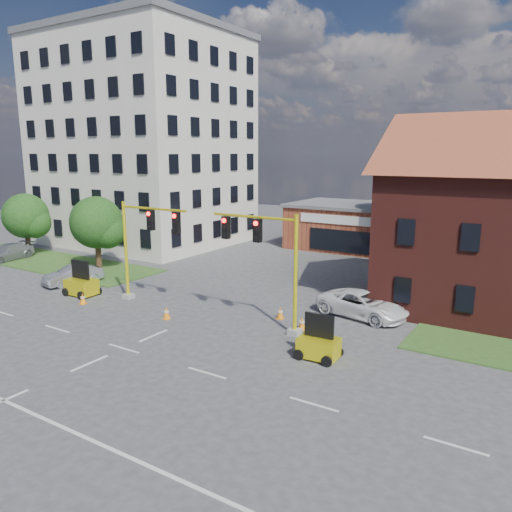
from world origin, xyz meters
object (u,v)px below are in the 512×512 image
object	(u,v)px
signal_mast_west	(144,240)
pickup_white	(363,304)
trailer_east	(319,345)
trailer_west	(82,285)
signal_mast_east	(267,256)

from	to	relation	value
signal_mast_west	pickup_white	xyz separation A→B (m)	(12.26, 4.58, -3.20)
trailer_east	trailer_west	bearing A→B (deg)	173.99
signal_mast_east	trailer_east	world-z (taller)	signal_mast_east
signal_mast_west	pickup_white	world-z (taller)	signal_mast_west
trailer_east	pickup_white	world-z (taller)	trailer_east
trailer_west	trailer_east	bearing A→B (deg)	-4.92
signal_mast_west	pickup_white	distance (m)	13.47
trailer_west	trailer_east	size ratio (longest dim) A/B	1.10
trailer_west	signal_mast_west	bearing A→B (deg)	11.55
trailer_east	pickup_white	bearing A→B (deg)	90.83
signal_mast_east	trailer_west	bearing A→B (deg)	-175.26
signal_mast_west	pickup_white	bearing A→B (deg)	20.48
signal_mast_east	pickup_white	xyz separation A→B (m)	(3.55, 4.58, -3.20)
signal_mast_east	pickup_white	bearing A→B (deg)	52.20
signal_mast_east	trailer_east	size ratio (longest dim) A/B	3.07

